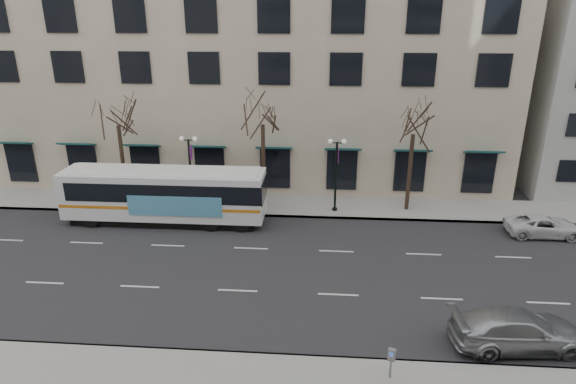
# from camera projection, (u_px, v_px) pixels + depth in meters

# --- Properties ---
(ground) EXTENTS (160.00, 160.00, 0.00)m
(ground) POSITION_uv_depth(u_px,v_px,m) (245.00, 268.00, 26.11)
(ground) COLOR black
(ground) RESTS_ON ground
(sidewalk_far) EXTENTS (80.00, 4.00, 0.15)m
(sidewalk_far) POSITION_uv_depth(u_px,v_px,m) (334.00, 207.00, 34.15)
(sidewalk_far) COLOR gray
(sidewalk_far) RESTS_ON ground
(building_hotel) EXTENTS (40.00, 20.00, 24.00)m
(building_hotel) POSITION_uv_depth(u_px,v_px,m) (256.00, 25.00, 41.68)
(building_hotel) COLOR tan
(building_hotel) RESTS_ON ground
(tree_far_left) EXTENTS (3.60, 3.60, 8.34)m
(tree_far_left) POSITION_uv_depth(u_px,v_px,m) (117.00, 112.00, 32.69)
(tree_far_left) COLOR black
(tree_far_left) RESTS_ON ground
(tree_far_mid) EXTENTS (3.60, 3.60, 8.55)m
(tree_far_mid) POSITION_uv_depth(u_px,v_px,m) (262.00, 111.00, 31.92)
(tree_far_mid) COLOR black
(tree_far_mid) RESTS_ON ground
(tree_far_right) EXTENTS (3.60, 3.60, 8.06)m
(tree_far_right) POSITION_uv_depth(u_px,v_px,m) (414.00, 120.00, 31.40)
(tree_far_right) COLOR black
(tree_far_right) RESTS_ON ground
(lamp_post_left) EXTENTS (1.22, 0.45, 5.21)m
(lamp_post_left) POSITION_uv_depth(u_px,v_px,m) (190.00, 168.00, 33.09)
(lamp_post_left) COLOR black
(lamp_post_left) RESTS_ON ground
(lamp_post_right) EXTENTS (1.22, 0.45, 5.21)m
(lamp_post_right) POSITION_uv_depth(u_px,v_px,m) (336.00, 172.00, 32.40)
(lamp_post_right) COLOR black
(lamp_post_right) RESTS_ON ground
(city_bus) EXTENTS (13.11, 2.92, 3.55)m
(city_bus) POSITION_uv_depth(u_px,v_px,m) (166.00, 194.00, 31.27)
(city_bus) COLOR white
(city_bus) RESTS_ON ground
(silver_car) EXTENTS (5.65, 2.73, 1.59)m
(silver_car) POSITION_uv_depth(u_px,v_px,m) (518.00, 330.00, 19.72)
(silver_car) COLOR #9DA0A4
(silver_car) RESTS_ON ground
(white_pickup) EXTENTS (4.54, 2.10, 1.26)m
(white_pickup) POSITION_uv_depth(u_px,v_px,m) (544.00, 226.00, 29.74)
(white_pickup) COLOR silver
(white_pickup) RESTS_ON ground
(pay_station) EXTENTS (0.32, 0.26, 1.27)m
(pay_station) POSITION_uv_depth(u_px,v_px,m) (391.00, 357.00, 17.75)
(pay_station) COLOR slate
(pay_station) RESTS_ON sidewalk_near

